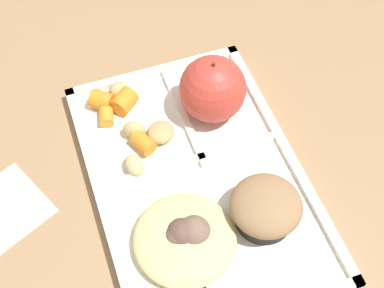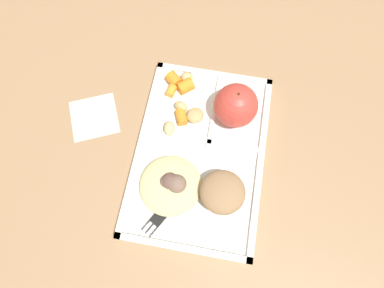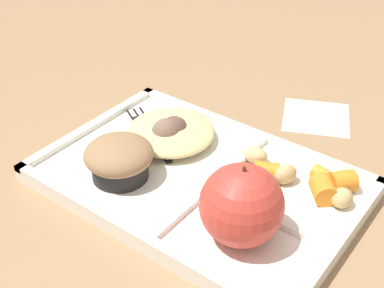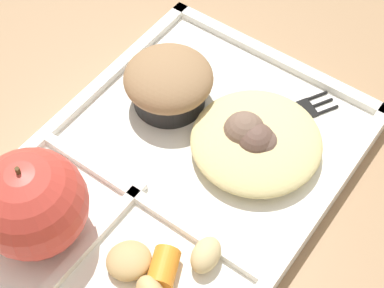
{
  "view_description": "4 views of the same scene",
  "coord_description": "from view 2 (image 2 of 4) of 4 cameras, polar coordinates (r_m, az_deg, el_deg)",
  "views": [
    {
      "loc": [
        0.33,
        -0.12,
        0.6
      ],
      "look_at": [
        -0.02,
        0.0,
        0.06
      ],
      "focal_mm": 50.43,
      "sensor_mm": 36.0,
      "label": 1
    },
    {
      "loc": [
        0.22,
        0.02,
        0.64
      ],
      "look_at": [
        0.0,
        -0.02,
        0.06
      ],
      "focal_mm": 30.59,
      "sensor_mm": 36.0,
      "label": 2
    },
    {
      "loc": [
        -0.3,
        0.41,
        0.42
      ],
      "look_at": [
        0.03,
        -0.03,
        0.04
      ],
      "focal_mm": 48.79,
      "sensor_mm": 36.0,
      "label": 3
    },
    {
      "loc": [
        -0.21,
        -0.18,
        0.47
      ],
      "look_at": [
        0.04,
        0.0,
        0.03
      ],
      "focal_mm": 56.13,
      "sensor_mm": 36.0,
      "label": 4
    }
  ],
  "objects": [
    {
      "name": "carrot_slice_large",
      "position": [
        0.72,
        -3.66,
        9.24
      ],
      "size": [
        0.03,
        0.02,
        0.02
      ],
      "primitive_type": "cylinder",
      "rotation": [
        0.0,
        1.57,
        6.06
      ],
      "color": "orange",
      "rests_on": "lunch_tray"
    },
    {
      "name": "carrot_slice_small",
      "position": [
        0.68,
        -1.83,
        4.69
      ],
      "size": [
        0.04,
        0.03,
        0.02
      ],
      "primitive_type": "cylinder",
      "rotation": [
        0.0,
        1.57,
        3.55
      ],
      "color": "orange",
      "rests_on": "lunch_tray"
    },
    {
      "name": "bran_muffin",
      "position": [
        0.62,
        5.31,
        -8.47
      ],
      "size": [
        0.08,
        0.08,
        0.05
      ],
      "color": "black",
      "rests_on": "lunch_tray"
    },
    {
      "name": "meatball_side",
      "position": [
        0.63,
        -4.37,
        -6.68
      ],
      "size": [
        0.03,
        0.03,
        0.03
      ],
      "primitive_type": "sphere",
      "color": "brown",
      "rests_on": "lunch_tray"
    },
    {
      "name": "paper_napkin",
      "position": [
        0.74,
        -16.7,
        4.55
      ],
      "size": [
        0.13,
        0.13,
        0.0
      ],
      "primitive_type": "cube",
      "rotation": [
        0.0,
        0.0,
        0.43
      ],
      "color": "white",
      "rests_on": "ground"
    },
    {
      "name": "egg_noodle_pile",
      "position": [
        0.63,
        -3.77,
        -7.19
      ],
      "size": [
        0.12,
        0.12,
        0.03
      ],
      "primitive_type": "ellipsoid",
      "color": "#D6C684",
      "rests_on": "lunch_tray"
    },
    {
      "name": "meatball_back",
      "position": [
        0.63,
        -2.67,
        -7.05
      ],
      "size": [
        0.04,
        0.04,
        0.04
      ],
      "primitive_type": "sphere",
      "color": "#755B4C",
      "rests_on": "lunch_tray"
    },
    {
      "name": "green_apple",
      "position": [
        0.66,
        7.65,
        6.65
      ],
      "size": [
        0.09,
        0.09,
        0.09
      ],
      "color": "#C63D33",
      "rests_on": "lunch_tray"
    },
    {
      "name": "potato_chunk_wedge",
      "position": [
        0.73,
        -0.89,
        11.5
      ],
      "size": [
        0.03,
        0.03,
        0.02
      ],
      "primitive_type": "ellipsoid",
      "rotation": [
        0.0,
        0.0,
        2.97
      ],
      "color": "tan",
      "rests_on": "lunch_tray"
    },
    {
      "name": "potato_chunk_corner",
      "position": [
        0.67,
        -4.0,
        2.76
      ],
      "size": [
        0.04,
        0.03,
        0.02
      ],
      "primitive_type": "ellipsoid",
      "rotation": [
        0.0,
        0.0,
        0.16
      ],
      "color": "tan",
      "rests_on": "lunch_tray"
    },
    {
      "name": "plastic_fork",
      "position": [
        0.64,
        -4.34,
        -10.98
      ],
      "size": [
        0.14,
        0.09,
        0.0
      ],
      "color": "black",
      "rests_on": "lunch_tray"
    },
    {
      "name": "carrot_slice_center",
      "position": [
        0.72,
        -1.14,
        10.05
      ],
      "size": [
        0.04,
        0.04,
        0.03
      ],
      "primitive_type": "cylinder",
      "rotation": [
        0.0,
        1.57,
        2.28
      ],
      "color": "orange",
      "rests_on": "lunch_tray"
    },
    {
      "name": "carrot_slice_edge",
      "position": [
        0.73,
        -3.18,
        11.14
      ],
      "size": [
        0.04,
        0.04,
        0.03
      ],
      "primitive_type": "cylinder",
      "rotation": [
        0.0,
        1.57,
        0.86
      ],
      "color": "orange",
      "rests_on": "lunch_tray"
    },
    {
      "name": "meatball_center",
      "position": [
        0.63,
        -3.98,
        -7.33
      ],
      "size": [
        0.03,
        0.03,
        0.03
      ],
      "primitive_type": "sphere",
      "color": "#755B4C",
      "rests_on": "lunch_tray"
    },
    {
      "name": "potato_chunk_large",
      "position": [
        0.69,
        -1.91,
        6.52
      ],
      "size": [
        0.03,
        0.04,
        0.03
      ],
      "primitive_type": "ellipsoid",
      "rotation": [
        0.0,
        0.0,
        4.27
      ],
      "color": "tan",
      "rests_on": "lunch_tray"
    },
    {
      "name": "ground",
      "position": [
        0.68,
        1.37,
        -2.01
      ],
      "size": [
        6.0,
        6.0,
        0.0
      ],
      "primitive_type": "plane",
      "color": "#997551"
    },
    {
      "name": "lunch_tray",
      "position": [
        0.67,
        1.41,
        -1.7
      ],
      "size": [
        0.39,
        0.26,
        0.02
      ],
      "color": "white",
      "rests_on": "ground"
    },
    {
      "name": "meatball_front",
      "position": [
        0.63,
        -3.84,
        -6.59
      ],
      "size": [
        0.04,
        0.04,
        0.04
      ],
      "primitive_type": "sphere",
      "color": "brown",
      "rests_on": "lunch_tray"
    },
    {
      "name": "potato_chunk_golden",
      "position": [
        0.69,
        0.56,
        5.03
      ],
      "size": [
        0.05,
        0.05,
        0.02
      ],
      "primitive_type": "ellipsoid",
      "rotation": [
        0.0,
        0.0,
        5.64
      ],
      "color": "tan",
      "rests_on": "lunch_tray"
    }
  ]
}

